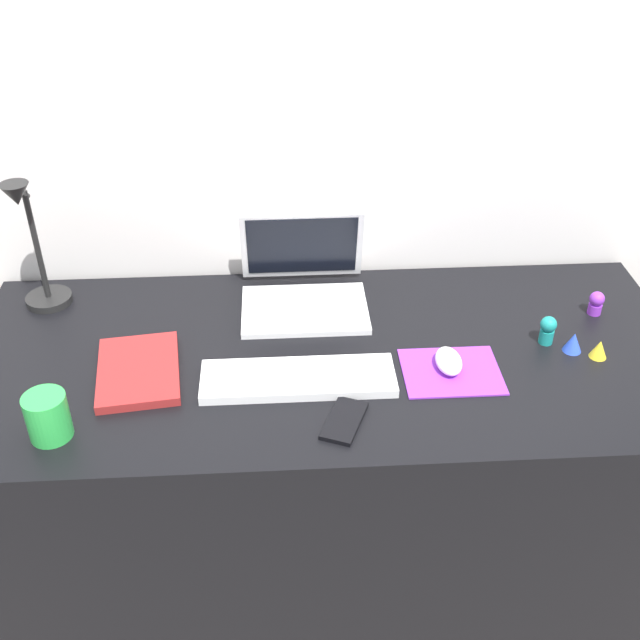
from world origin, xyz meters
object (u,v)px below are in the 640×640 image
mouse (449,361)px  toy_figurine_purple (596,303)px  desk_lamp (34,249)px  toy_figurine_teal (548,329)px  toy_figurine_blue (573,342)px  notebook_pad (139,371)px  toy_figurine_yellow (599,349)px  laptop (303,281)px  coffee_mug (48,417)px  keyboard (298,379)px  cell_phone (344,421)px

mouse → toy_figurine_purple: toy_figurine_purple is taller
mouse → desk_lamp: (-0.92, 0.30, 0.14)m
toy_figurine_teal → mouse: bearing=-160.9°
toy_figurine_blue → notebook_pad: bearing=-178.3°
notebook_pad → toy_figurine_purple: size_ratio=4.09×
toy_figurine_purple → toy_figurine_blue: bearing=-125.4°
notebook_pad → toy_figurine_blue: toy_figurine_blue is taller
toy_figurine_teal → toy_figurine_yellow: 0.12m
laptop → coffee_mug: size_ratio=3.16×
keyboard → notebook_pad: (-0.34, 0.05, 0.00)m
keyboard → toy_figurine_teal: toy_figurine_teal is taller
notebook_pad → toy_figurine_purple: toy_figurine_purple is taller
notebook_pad → toy_figurine_teal: 0.91m
toy_figurine_yellow → keyboard: bearing=-175.7°
mouse → keyboard: bearing=-175.3°
laptop → cell_phone: bearing=-82.5°
cell_phone → laptop: bearing=120.0°
mouse → toy_figurine_teal: 0.25m
coffee_mug → toy_figurine_teal: 1.08m
desk_lamp → toy_figurine_purple: desk_lamp is taller
keyboard → notebook_pad: 0.34m
notebook_pad → laptop: bearing=30.2°
laptop → cell_phone: 0.46m
mouse → cell_phone: size_ratio=0.75×
mouse → toy_figurine_teal: size_ratio=1.41×
laptop → desk_lamp: 0.63m
laptop → toy_figurine_blue: (0.59, -0.25, -0.03)m
mouse → toy_figurine_purple: bearing=26.2°
laptop → toy_figurine_blue: bearing=-22.9°
toy_figurine_purple → toy_figurine_teal: bearing=-144.1°
toy_figurine_teal → coffee_mug: bearing=-166.9°
laptop → toy_figurine_yellow: 0.70m
keyboard → toy_figurine_purple: bearing=17.1°
notebook_pad → toy_figurine_blue: size_ratio=5.18×
notebook_pad → toy_figurine_yellow: bearing=-6.8°
toy_figurine_purple → coffee_mug: bearing=-163.6°
mouse → toy_figurine_blue: size_ratio=2.07×
laptop → notebook_pad: (-0.37, -0.28, -0.04)m
keyboard → coffee_mug: 0.50m
desk_lamp → notebook_pad: desk_lamp is taller
desk_lamp → toy_figurine_blue: desk_lamp is taller
toy_figurine_yellow → toy_figurine_purple: bearing=72.7°
toy_figurine_purple → toy_figurine_yellow: size_ratio=1.39×
keyboard → notebook_pad: bearing=172.1°
laptop → toy_figurine_purple: 0.70m
laptop → toy_figurine_teal: 0.58m
cell_phone → coffee_mug: bearing=-157.4°
coffee_mug → toy_figurine_purple: (1.20, 0.35, -0.02)m
desk_lamp → toy_figurine_blue: bearing=-11.7°
toy_figurine_yellow → desk_lamp: bearing=167.7°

